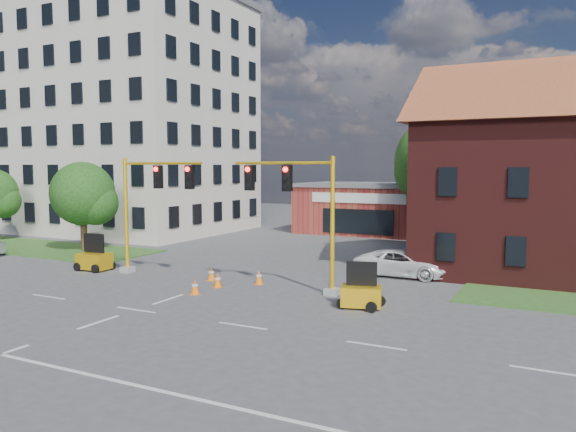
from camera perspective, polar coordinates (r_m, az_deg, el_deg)
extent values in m
plane|color=#464649|center=(23.58, -15.18, -9.19)|extent=(120.00, 120.00, 0.00)
cube|color=#2C551F|center=(44.84, -25.70, -2.76)|extent=(22.00, 6.00, 0.08)
cube|color=beige|center=(52.79, -15.60, 9.48)|extent=(18.00, 15.00, 20.00)
cube|color=#58585A|center=(54.60, -15.87, 20.32)|extent=(18.40, 15.40, 0.60)
cube|color=maroon|center=(49.52, 8.66, 0.65)|extent=(12.00, 8.00, 4.00)
cube|color=#58585A|center=(49.41, 8.69, 3.14)|extent=(12.40, 8.40, 0.30)
cube|color=silver|center=(45.62, 7.09, 1.81)|extent=(8.00, 0.10, 0.80)
cube|color=black|center=(45.77, 7.06, -0.56)|extent=(6.00, 0.10, 2.00)
cylinder|color=#372114|center=(44.96, 15.35, 0.29)|extent=(0.44, 0.44, 4.31)
sphere|color=#163C12|center=(44.82, 15.47, 5.29)|extent=(7.37, 7.37, 7.37)
sphere|color=#163C12|center=(44.84, 17.36, 3.99)|extent=(5.16, 5.16, 5.16)
cylinder|color=#372114|center=(40.44, -20.03, -1.43)|extent=(0.44, 0.44, 2.79)
sphere|color=#163C12|center=(40.24, -20.13, 2.16)|extent=(4.27, 4.27, 4.27)
sphere|color=#163C12|center=(39.87, -18.95, 1.25)|extent=(2.99, 2.99, 2.99)
sphere|color=#163C12|center=(47.93, -26.98, 1.36)|extent=(2.61, 2.61, 2.61)
cube|color=gray|center=(31.85, -15.99, -5.25)|extent=(0.60, 0.60, 0.30)
cylinder|color=yellow|center=(31.47, -16.12, 0.04)|extent=(0.20, 0.20, 6.20)
cylinder|color=yellow|center=(29.71, -12.71, 5.24)|extent=(5.00, 0.14, 0.14)
cube|color=black|center=(29.87, -13.05, 3.89)|extent=(0.40, 0.32, 1.20)
cube|color=black|center=(28.63, -9.97, 3.90)|extent=(0.40, 0.32, 1.20)
sphere|color=#FF0C07|center=(29.73, -13.29, 4.65)|extent=(0.24, 0.24, 0.24)
cube|color=gray|center=(25.39, 4.48, -7.67)|extent=(0.60, 0.60, 0.30)
cylinder|color=yellow|center=(24.91, 4.53, -1.03)|extent=(0.20, 0.20, 6.20)
cylinder|color=yellow|center=(25.83, -0.59, 5.42)|extent=(5.00, 0.14, 0.14)
cube|color=black|center=(25.72, -0.09, 3.86)|extent=(0.40, 0.32, 1.20)
cube|color=black|center=(26.68, -3.93, 3.89)|extent=(0.40, 0.32, 1.20)
sphere|color=#FF0C07|center=(25.55, -0.27, 4.75)|extent=(0.24, 0.24, 0.24)
cube|color=yellow|center=(32.92, -19.06, -4.34)|extent=(1.79, 1.27, 0.86)
cube|color=black|center=(32.78, -19.11, -2.61)|extent=(1.34, 0.21, 1.05)
cube|color=yellow|center=(23.20, 7.47, -8.06)|extent=(1.81, 1.43, 0.80)
cube|color=black|center=(23.01, 7.49, -5.81)|extent=(1.22, 0.41, 0.97)
cube|color=orange|center=(28.73, -7.80, -6.47)|extent=(0.38, 0.38, 0.04)
cone|color=orange|center=(28.67, -7.80, -5.82)|extent=(0.40, 0.40, 0.70)
cylinder|color=silver|center=(28.66, -7.81, -5.69)|extent=(0.27, 0.27, 0.09)
cube|color=orange|center=(27.10, -7.16, -7.16)|extent=(0.38, 0.38, 0.04)
cone|color=orange|center=(27.04, -7.17, -6.48)|extent=(0.40, 0.40, 0.70)
cylinder|color=silver|center=(27.02, -7.17, -6.33)|extent=(0.27, 0.27, 0.09)
cube|color=orange|center=(25.77, -9.43, -7.83)|extent=(0.38, 0.38, 0.04)
cone|color=orange|center=(25.70, -9.44, -7.11)|extent=(0.40, 0.40, 0.70)
cylinder|color=silver|center=(25.69, -9.45, -6.96)|extent=(0.27, 0.27, 0.09)
cube|color=orange|center=(27.63, -2.97, -6.89)|extent=(0.38, 0.38, 0.04)
cone|color=orange|center=(27.56, -2.98, -6.22)|extent=(0.40, 0.40, 0.70)
cylinder|color=silver|center=(27.55, -2.98, -6.08)|extent=(0.27, 0.27, 0.09)
imported|color=white|center=(30.03, 11.55, -4.73)|extent=(4.98, 2.37, 1.37)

